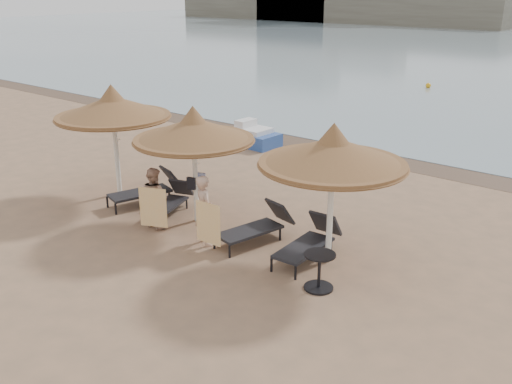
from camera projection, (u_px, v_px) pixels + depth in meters
ground at (186, 241)px, 13.91m from camera, size 160.00×160.00×0.00m
wet_sand_strip at (372, 156)px, 20.76m from camera, size 200.00×1.60×0.01m
far_shore at (444, 6)px, 84.52m from camera, size 150.00×54.80×12.00m
palapa_left at (113, 108)px, 16.17m from camera, size 3.31×3.31×3.28m
palapa_center at (194, 130)px, 14.31m from camera, size 3.11×3.11×3.08m
palapa_right at (333, 153)px, 12.05m from camera, size 3.23×3.23×3.20m
lounger_far_left at (149, 189)px, 16.24m from camera, size 1.29×2.24×0.95m
lounger_near_left at (171, 200)px, 15.58m from camera, size 1.13×1.88×0.80m
lounger_near_right at (259, 225)px, 13.81m from camera, size 1.09×2.13×0.91m
lounger_far_right at (310, 240)px, 12.98m from camera, size 0.79×2.09×0.92m
side_table at (319, 272)px, 11.63m from camera, size 0.65×0.65×0.79m
person_left at (154, 193)px, 14.49m from camera, size 0.85×0.55×1.84m
person_right at (204, 205)px, 13.45m from camera, size 1.09×0.93×2.01m
towel_left at (153, 208)px, 14.09m from camera, size 0.68×0.31×1.03m
towel_right at (208, 223)px, 13.17m from camera, size 0.73×0.05×1.02m
bag_patterned at (200, 179)px, 14.90m from camera, size 0.28×0.16×0.34m
bag_dark at (191, 183)px, 14.66m from camera, size 0.24×0.13×0.32m
pedal_boat at (252, 136)px, 22.17m from camera, size 2.10×1.30×0.95m
buoy_left at (428, 86)px, 34.44m from camera, size 0.32×0.32×0.32m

